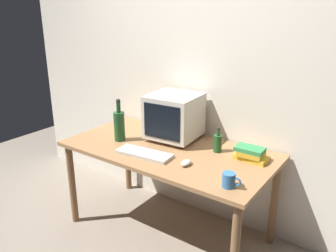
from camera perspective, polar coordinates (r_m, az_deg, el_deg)
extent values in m
plane|color=gray|center=(2.98, 0.00, -17.03)|extent=(6.00, 6.00, 0.00)
cube|color=silver|center=(2.85, 5.54, 8.74)|extent=(4.00, 0.08, 2.50)
cube|color=#9E7047|center=(2.62, 0.00, -4.03)|extent=(1.60, 0.82, 0.03)
cylinder|color=brown|center=(3.02, -15.69, -9.29)|extent=(0.06, 0.06, 0.72)
cylinder|color=brown|center=(3.44, -6.74, -5.01)|extent=(0.06, 0.06, 0.72)
cylinder|color=brown|center=(2.78, 17.26, -12.12)|extent=(0.06, 0.06, 0.72)
cube|color=beige|center=(2.79, 1.03, -1.84)|extent=(0.30, 0.26, 0.03)
cube|color=beige|center=(2.73, 1.06, 1.78)|extent=(0.41, 0.41, 0.34)
cube|color=black|center=(2.57, -1.10, 0.67)|extent=(0.31, 0.03, 0.27)
cube|color=beige|center=(2.49, -4.00, -4.62)|extent=(0.43, 0.19, 0.02)
ellipsoid|color=beige|center=(2.34, 3.01, -6.16)|extent=(0.07, 0.10, 0.04)
cylinder|color=#1E4C23|center=(2.75, -8.11, -0.08)|extent=(0.09, 0.09, 0.23)
cylinder|color=#1E4C23|center=(2.71, -8.26, 3.09)|extent=(0.03, 0.03, 0.08)
sphere|color=#262626|center=(2.69, -8.31, 4.15)|extent=(0.04, 0.04, 0.04)
cylinder|color=#1E4C23|center=(2.56, 8.28, -2.91)|extent=(0.06, 0.06, 0.13)
cylinder|color=#1E4C23|center=(2.52, 8.38, -1.09)|extent=(0.02, 0.02, 0.05)
sphere|color=#262626|center=(2.51, 8.41, -0.44)|extent=(0.03, 0.03, 0.03)
cube|color=gold|center=(2.48, 13.72, -5.17)|extent=(0.23, 0.13, 0.03)
cube|color=gold|center=(2.47, 13.68, -4.41)|extent=(0.18, 0.15, 0.03)
cube|color=#33894C|center=(2.45, 13.47, -3.79)|extent=(0.20, 0.13, 0.03)
cylinder|color=#3370B2|center=(2.09, 10.08, -8.86)|extent=(0.08, 0.08, 0.09)
torus|color=#3370B2|center=(2.07, 11.40, -9.10)|extent=(0.06, 0.01, 0.06)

